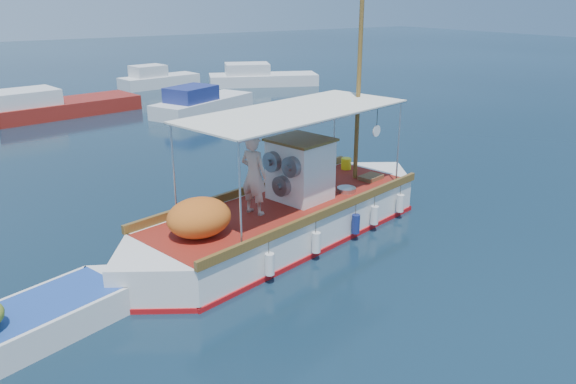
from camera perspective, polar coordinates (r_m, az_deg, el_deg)
ground at (r=14.98m, az=1.49°, el=-5.58°), size 160.00×160.00×0.00m
fishing_caique at (r=15.29m, az=-0.32°, el=-2.61°), size 10.63×4.79×6.68m
dinghy at (r=12.11m, az=-26.32°, el=-12.73°), size 5.41×2.80×1.39m
bg_boat_n at (r=33.44m, az=-23.76°, el=7.74°), size 10.15×4.43×1.80m
bg_boat_ne at (r=32.29m, az=-8.84°, el=8.78°), size 6.82×4.75×1.80m
bg_boat_e at (r=42.30m, az=-2.87°, el=11.46°), size 8.25×5.45×1.80m
bg_boat_far_n at (r=42.37m, az=-13.14°, el=11.00°), size 5.90×2.90×1.80m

